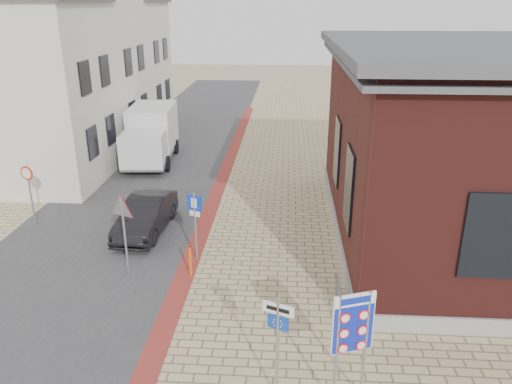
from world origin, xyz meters
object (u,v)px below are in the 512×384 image
(border_sign, at_px, (353,326))
(bollard, at_px, (190,262))
(essen_sign, at_px, (278,333))
(sedan, at_px, (146,215))
(box_truck, at_px, (151,135))
(parking_sign, at_px, (195,215))

(border_sign, distance_m, bollard, 6.70)
(border_sign, distance_m, essen_sign, 1.52)
(sedan, relative_size, border_sign, 1.49)
(sedan, relative_size, essen_sign, 1.58)
(box_truck, height_order, essen_sign, box_truck)
(border_sign, bearing_deg, box_truck, 98.05)
(bollard, bearing_deg, box_truck, 110.04)
(border_sign, xyz_separation_m, essen_sign, (-1.50, 0.00, -0.23))
(parking_sign, bearing_deg, essen_sign, -41.62)
(sedan, distance_m, essen_sign, 9.53)
(border_sign, relative_size, bollard, 2.76)
(essen_sign, relative_size, bollard, 2.61)
(sedan, height_order, box_truck, box_truck)
(parking_sign, bearing_deg, sedan, 161.05)
(box_truck, relative_size, parking_sign, 2.37)
(border_sign, bearing_deg, sedan, 109.94)
(sedan, bearing_deg, box_truck, 106.14)
(border_sign, relative_size, parking_sign, 1.12)
(sedan, height_order, essen_sign, essen_sign)
(sedan, xyz_separation_m, bollard, (2.23, -3.09, -0.17))
(box_truck, distance_m, parking_sign, 11.52)
(box_truck, bearing_deg, essen_sign, -71.48)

